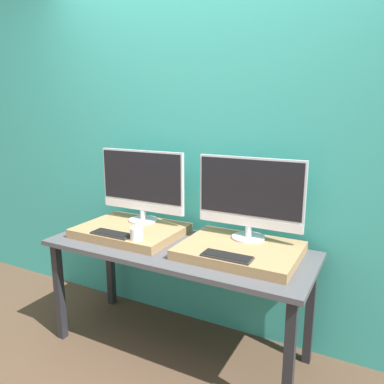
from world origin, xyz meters
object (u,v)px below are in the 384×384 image
(keyboard_left, at_px, (112,234))
(monitor_right, at_px, (250,196))
(monitor_left, at_px, (142,184))
(keyboard_right, at_px, (227,256))
(mug, at_px, (137,234))

(keyboard_left, xyz_separation_m, monitor_right, (0.78, 0.34, 0.26))
(monitor_left, bearing_deg, keyboard_right, -23.44)
(monitor_left, relative_size, keyboard_right, 2.38)
(keyboard_left, distance_m, keyboard_right, 0.78)
(keyboard_left, bearing_deg, keyboard_right, 0.00)
(mug, distance_m, monitor_right, 0.72)
(keyboard_right, bearing_deg, monitor_left, 156.56)
(mug, bearing_deg, monitor_left, 119.48)
(monitor_left, relative_size, keyboard_left, 2.38)
(mug, height_order, monitor_right, monitor_right)
(keyboard_right, bearing_deg, mug, -180.00)
(monitor_left, distance_m, keyboard_left, 0.43)
(monitor_left, height_order, keyboard_right, monitor_left)
(monitor_left, xyz_separation_m, keyboard_right, (0.78, -0.34, -0.26))
(monitor_left, bearing_deg, keyboard_left, -90.00)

